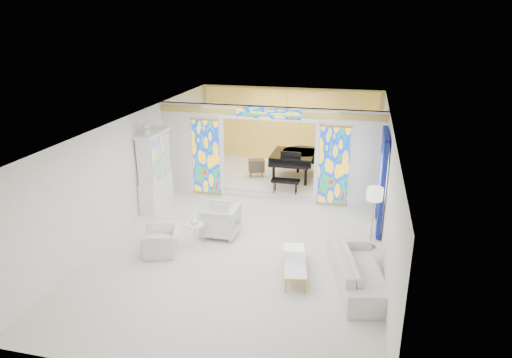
% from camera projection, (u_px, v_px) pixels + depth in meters
% --- Properties ---
extents(floor, '(12.00, 12.00, 0.00)m').
position_uv_depth(floor, '(254.00, 225.00, 12.89)').
color(floor, white).
rests_on(floor, ground).
extents(ceiling, '(7.00, 12.00, 0.02)m').
position_uv_depth(ceiling, '(254.00, 120.00, 11.88)').
color(ceiling, white).
rests_on(ceiling, wall_back).
extents(wall_back, '(7.00, 0.02, 3.00)m').
position_uv_depth(wall_back, '(290.00, 126.00, 17.88)').
color(wall_back, white).
rests_on(wall_back, floor).
extents(wall_front, '(7.00, 0.02, 3.00)m').
position_uv_depth(wall_front, '(160.00, 301.00, 6.88)').
color(wall_front, white).
rests_on(wall_front, floor).
extents(wall_left, '(0.02, 12.00, 3.00)m').
position_uv_depth(wall_left, '(136.00, 166.00, 13.14)').
color(wall_left, white).
rests_on(wall_left, floor).
extents(wall_right, '(0.02, 12.00, 3.00)m').
position_uv_depth(wall_right, '(387.00, 185.00, 11.62)').
color(wall_right, white).
rests_on(wall_right, floor).
extents(partition_wall, '(7.00, 0.22, 3.00)m').
position_uv_depth(partition_wall, '(269.00, 150.00, 14.16)').
color(partition_wall, white).
rests_on(partition_wall, floor).
extents(stained_glass_left, '(0.90, 0.04, 2.40)m').
position_uv_depth(stained_glass_left, '(206.00, 157.00, 14.62)').
color(stained_glass_left, gold).
rests_on(stained_glass_left, partition_wall).
extents(stained_glass_right, '(0.90, 0.04, 2.40)m').
position_uv_depth(stained_glass_right, '(334.00, 166.00, 13.74)').
color(stained_glass_right, gold).
rests_on(stained_glass_right, partition_wall).
extents(stained_glass_transom, '(2.00, 0.04, 0.34)m').
position_uv_depth(stained_glass_transom, '(269.00, 113.00, 13.67)').
color(stained_glass_transom, gold).
rests_on(stained_glass_transom, partition_wall).
extents(alcove_platform, '(6.80, 3.80, 0.18)m').
position_uv_depth(alcove_platform, '(280.00, 175.00, 16.61)').
color(alcove_platform, white).
rests_on(alcove_platform, floor).
extents(gold_curtain_back, '(6.70, 0.10, 2.90)m').
position_uv_depth(gold_curtain_back, '(289.00, 127.00, 17.77)').
color(gold_curtain_back, '#F3D654').
rests_on(gold_curtain_back, wall_back).
extents(chandelier, '(0.48, 0.48, 0.30)m').
position_uv_depth(chandelier, '(287.00, 109.00, 15.65)').
color(chandelier, '#BB8D41').
rests_on(chandelier, ceiling).
extents(blue_drapes, '(0.14, 1.85, 2.65)m').
position_uv_depth(blue_drapes, '(383.00, 173.00, 12.26)').
color(blue_drapes, navy).
rests_on(blue_drapes, wall_right).
extents(china_cabinet, '(0.56, 1.46, 2.72)m').
position_uv_depth(china_cabinet, '(155.00, 171.00, 13.74)').
color(china_cabinet, white).
rests_on(china_cabinet, floor).
extents(armchair_left, '(1.14, 1.22, 0.65)m').
position_uv_depth(armchair_left, '(162.00, 240.00, 11.28)').
color(armchair_left, white).
rests_on(armchair_left, floor).
extents(armchair_right, '(0.96, 0.93, 0.86)m').
position_uv_depth(armchair_right, '(220.00, 220.00, 12.15)').
color(armchair_right, white).
rests_on(armchair_right, floor).
extents(sofa, '(1.57, 2.73, 0.75)m').
position_uv_depth(sofa, '(359.00, 269.00, 9.89)').
color(sofa, white).
rests_on(sofa, floor).
extents(side_table, '(0.51, 0.51, 0.61)m').
position_uv_depth(side_table, '(195.00, 231.00, 11.60)').
color(side_table, white).
rests_on(side_table, floor).
extents(vase, '(0.21, 0.21, 0.18)m').
position_uv_depth(vase, '(194.00, 220.00, 11.50)').
color(vase, silver).
rests_on(vase, side_table).
extents(coffee_table, '(0.79, 1.71, 0.37)m').
position_uv_depth(coffee_table, '(295.00, 261.00, 10.32)').
color(coffee_table, white).
rests_on(coffee_table, floor).
extents(floor_lamp, '(0.51, 0.51, 1.62)m').
position_uv_depth(floor_lamp, '(375.00, 197.00, 11.18)').
color(floor_lamp, '#BB8D41').
rests_on(floor_lamp, floor).
extents(grand_piano, '(1.74, 2.74, 1.10)m').
position_uv_depth(grand_piano, '(297.00, 157.00, 15.94)').
color(grand_piano, black).
rests_on(grand_piano, alcove_platform).
extents(tv_console, '(0.64, 0.53, 0.63)m').
position_uv_depth(tv_console, '(257.00, 166.00, 16.07)').
color(tv_console, brown).
rests_on(tv_console, alcove_platform).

